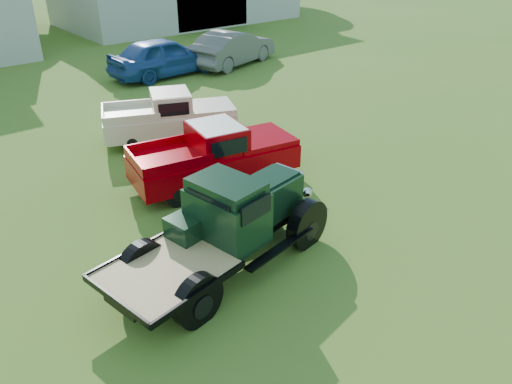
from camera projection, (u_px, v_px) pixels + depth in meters
ground at (284, 258)px, 10.81m from camera, size 120.00×120.00×0.00m
vintage_flatbed at (224, 226)px, 10.06m from camera, size 5.30×2.81×1.99m
red_pickup at (214, 154)px, 13.55m from camera, size 4.93×2.62×1.71m
white_pickup at (169, 117)px, 16.30m from camera, size 4.71×3.32×1.61m
misc_car_blue at (164, 56)px, 23.30m from camera, size 5.33×2.33×1.79m
misc_car_grey at (233, 48)px, 25.10m from camera, size 5.46×3.19×1.70m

